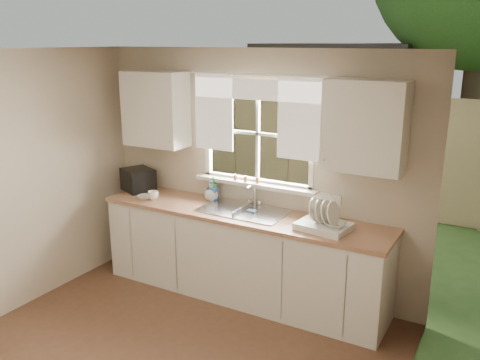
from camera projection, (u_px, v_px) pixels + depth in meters
The scene contains 19 objects.
room_walls at pixel (119, 239), 3.52m from camera, with size 3.62×4.02×2.50m.
ceiling at pixel (113, 52), 3.24m from camera, with size 3.60×4.00×0.02m, color silver.
window at pixel (257, 150), 5.19m from camera, with size 1.38×0.16×1.06m.
curtains at pixel (255, 107), 5.03m from camera, with size 1.50×0.03×0.81m.
base_cabinets at pixel (241, 256), 5.20m from camera, with size 3.00×0.62×0.87m, color silver.
countertop at pixel (241, 214), 5.08m from camera, with size 3.04×0.65×0.04m, color #A97654.
upper_cabinet_left at pixel (156, 109), 5.49m from camera, with size 0.70×0.33×0.80m, color silver.
upper_cabinet_right at pixel (365, 126), 4.40m from camera, with size 0.70×0.33×0.80m, color silver.
wall_outlet at pixel (337, 201), 4.87m from camera, with size 0.08×0.01×0.12m, color beige.
sill_jars at pixel (246, 179), 5.27m from camera, with size 0.30×0.04×0.06m.
sink at pixel (243, 218), 5.12m from camera, with size 0.88×0.52×0.40m.
dish_rack at pixel (324, 222), 4.60m from camera, with size 0.49×0.40×0.31m.
bowl at pixel (335, 225), 4.49m from camera, with size 0.19×0.19×0.05m, color silver.
soap_bottle_a at pixel (213, 188), 5.43m from camera, with size 0.10×0.10×0.25m, color #2C8636.
soap_bottle_b at pixel (213, 190), 5.42m from camera, with size 0.10×0.10×0.22m, color #2D52A9.
soap_bottle_c at pixel (211, 192), 5.42m from camera, with size 0.15×0.15×0.19m, color #F0E5C5.
saucer at pixel (145, 196), 5.58m from camera, with size 0.18×0.18×0.01m, color silver.
cup at pixel (153, 195), 5.46m from camera, with size 0.12×0.12×0.09m, color white.
black_appliance at pixel (138, 180), 5.78m from camera, with size 0.34×0.30×0.25m, color black.
Camera 1 is at (2.35, -2.51, 2.57)m, focal length 38.00 mm.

